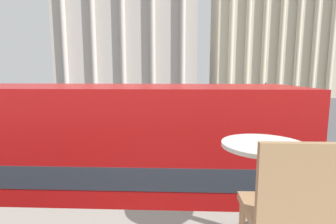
% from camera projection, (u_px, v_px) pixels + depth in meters
% --- Properties ---
extents(double_decker_bus, '(11.20, 2.69, 4.26)m').
position_uv_depth(double_decker_bus, '(49.00, 166.00, 6.14)').
color(double_decker_bus, black).
rests_on(double_decker_bus, ground_plane).
extents(cafe_dining_table, '(0.60, 0.60, 0.73)m').
position_uv_depth(cafe_dining_table, '(262.00, 169.00, 1.91)').
color(cafe_dining_table, '#2D2D30').
rests_on(cafe_dining_table, cafe_floor_slab).
extents(cafe_chair_0, '(0.40, 0.40, 0.91)m').
position_uv_depth(cafe_chair_0, '(287.00, 210.00, 1.38)').
color(cafe_chair_0, '#A87F56').
rests_on(cafe_chair_0, cafe_floor_slab).
extents(plaza_building_left, '(25.03, 12.69, 23.99)m').
position_uv_depth(plaza_building_left, '(129.00, 33.00, 48.55)').
color(plaza_building_left, '#BCB2A8').
rests_on(plaza_building_left, ground_plane).
extents(plaza_building_right, '(23.10, 14.02, 25.24)m').
position_uv_depth(plaza_building_right, '(269.00, 34.00, 53.61)').
color(plaza_building_right, beige).
rests_on(plaza_building_right, ground_plane).
extents(traffic_light_mid, '(0.42, 0.24, 3.47)m').
position_uv_depth(traffic_light_mid, '(227.00, 107.00, 17.51)').
color(traffic_light_mid, black).
rests_on(traffic_light_mid, ground_plane).
extents(traffic_light_far, '(0.42, 0.24, 3.75)m').
position_uv_depth(traffic_light_far, '(266.00, 98.00, 22.29)').
color(traffic_light_far, black).
rests_on(traffic_light_far, ground_plane).
extents(car_black, '(4.20, 1.93, 1.35)m').
position_uv_depth(car_black, '(158.00, 106.00, 31.18)').
color(car_black, black).
rests_on(car_black, ground_plane).
extents(car_navy, '(4.20, 1.93, 1.35)m').
position_uv_depth(car_navy, '(250.00, 124.00, 19.91)').
color(car_navy, black).
rests_on(car_navy, ground_plane).
extents(pedestrian_red, '(0.32, 0.32, 1.69)m').
position_uv_depth(pedestrian_red, '(197.00, 116.00, 21.88)').
color(pedestrian_red, '#282B33').
rests_on(pedestrian_red, ground_plane).
extents(pedestrian_yellow, '(0.32, 0.32, 1.68)m').
position_uv_depth(pedestrian_yellow, '(67.00, 124.00, 18.49)').
color(pedestrian_yellow, '#282B33').
rests_on(pedestrian_yellow, ground_plane).
extents(pedestrian_olive, '(0.32, 0.32, 1.78)m').
position_uv_depth(pedestrian_olive, '(184.00, 99.00, 35.77)').
color(pedestrian_olive, '#282B33').
rests_on(pedestrian_olive, ground_plane).
extents(pedestrian_blue, '(0.32, 0.32, 1.68)m').
position_uv_depth(pedestrian_blue, '(198.00, 101.00, 34.17)').
color(pedestrian_blue, '#282B33').
rests_on(pedestrian_blue, ground_plane).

